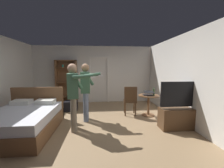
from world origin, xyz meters
name	(u,v)px	position (x,y,z in m)	size (l,w,h in m)	color
ground_plane	(90,127)	(0.00, 0.00, 0.00)	(6.16, 6.16, 0.00)	#997A56
wall_back	(94,74)	(0.00, 2.86, 1.29)	(5.61, 0.12, 2.59)	silver
wall_right	(188,79)	(2.74, 0.00, 1.29)	(0.12, 5.84, 2.59)	silver
doorway_frame	(99,76)	(0.24, 2.78, 1.22)	(0.93, 0.08, 2.13)	white
bed	(24,120)	(-1.64, -0.16, 0.30)	(1.50, 1.94, 1.02)	brown
bookshelf	(67,80)	(-1.20, 2.64, 1.05)	(0.91, 0.32, 1.94)	brown
tv_flatscreen	(180,115)	(2.38, -0.30, 0.38)	(1.13, 0.40, 1.26)	#4C331E
side_table	(149,102)	(1.90, 0.75, 0.48)	(0.68, 0.68, 0.70)	brown
laptop	(148,94)	(1.86, 0.71, 0.75)	(0.35, 0.35, 0.16)	black
bottle_on_table	(154,92)	(2.04, 0.67, 0.82)	(0.06, 0.06, 0.27)	#395126
wooden_chair	(130,99)	(1.29, 0.84, 0.54)	(0.46, 0.46, 0.99)	#4C331E
person_blue_shirt	(73,92)	(-0.40, -0.13, 1.00)	(0.74, 0.63, 1.71)	gray
person_striped_shirt	(86,88)	(-0.15, 0.52, 1.00)	(0.65, 0.57, 1.73)	slate
suitcase_dark	(71,106)	(-0.82, 1.53, 0.18)	(0.48, 0.36, 0.37)	black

